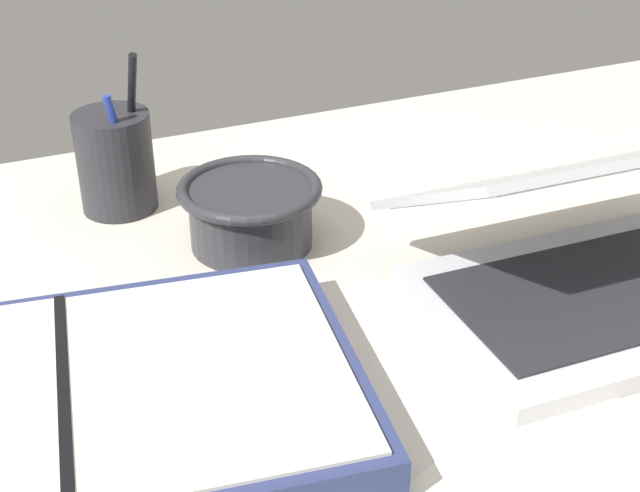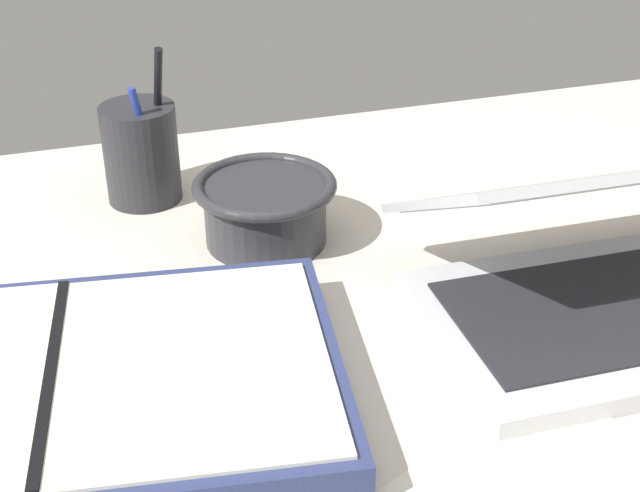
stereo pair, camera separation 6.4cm
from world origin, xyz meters
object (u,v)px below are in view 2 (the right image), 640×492
at_px(bowl, 265,208).
at_px(pen_cup, 142,153).
at_px(laptop, 606,269).
at_px(planner, 55,393).

distance_m(bowl, pen_cup, 0.16).
height_order(bowl, pen_cup, pen_cup).
bearing_deg(bowl, pen_cup, 127.98).
bearing_deg(pen_cup, laptop, -44.85).
bearing_deg(planner, bowl, 52.16).
distance_m(laptop, pen_cup, 0.47).
xyz_separation_m(bowl, pen_cup, (-0.10, 0.13, 0.02)).
xyz_separation_m(laptop, planner, (-0.44, 0.01, -0.02)).
distance_m(laptop, planner, 0.44).
bearing_deg(bowl, laptop, -41.21).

